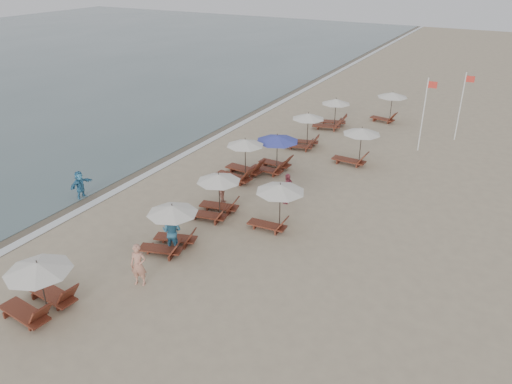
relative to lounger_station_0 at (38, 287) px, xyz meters
The scene contains 20 objects.
ground 8.03m from the lounger_station_0, 34.58° to the left, with size 160.00×160.00×0.00m, color tan.
wet_sand_band 15.72m from the lounger_station_0, 112.26° to the left, with size 3.20×140.00×0.01m, color #6B5E4C.
foam_line 15.28m from the lounger_station_0, 107.73° to the left, with size 0.50×140.00×0.02m, color white.
lounger_station_0 is the anchor object (origin of this frame).
lounger_station_1 5.64m from the lounger_station_0, 74.71° to the left, with size 2.47×2.22×2.15m.
lounger_station_2 9.00m from the lounger_station_0, 80.36° to the left, with size 2.49×2.12×2.23m.
lounger_station_3 13.29m from the lounger_station_0, 88.71° to the left, with size 2.68×2.15×2.35m.
lounger_station_4 15.14m from the lounger_station_0, 84.44° to the left, with size 2.65×2.45×2.22m.
lounger_station_5 19.52m from the lounger_station_0, 85.70° to the left, with size 2.38×2.11×2.32m.
lounger_station_6 24.24m from the lounger_station_0, 86.47° to the left, with size 2.57×2.47×2.15m.
inland_station_0 10.20m from the lounger_station_0, 63.37° to the left, with size 2.56×2.24×2.22m.
inland_station_1 19.10m from the lounger_station_0, 74.08° to the left, with size 2.71×2.24×2.22m.
inland_station_2 27.96m from the lounger_station_0, 80.36° to the left, with size 2.59×2.24×2.22m.
beachgoer_near 3.51m from the lounger_station_0, 55.85° to the left, with size 0.63×0.41×1.72m, color tan.
beachgoer_mid_a 5.67m from the lounger_station_0, 73.87° to the left, with size 0.88×0.68×1.81m, color teal.
beachgoer_mid_b 10.30m from the lounger_station_0, 83.86° to the left, with size 1.05×0.60×1.62m, color #8C5647.
beachgoer_far_a 12.41m from the lounger_station_0, 71.51° to the left, with size 0.94×0.39×1.61m, color #AA4454.
waterline_walker 9.08m from the lounger_station_0, 128.07° to the left, with size 1.39×0.44×1.49m, color teal.
flag_pole_near 24.01m from the lounger_station_0, 70.22° to the left, with size 0.60×0.08×4.66m.
flag_pole_far 27.64m from the lounger_station_0, 69.11° to the left, with size 0.60×0.08×4.55m.
Camera 1 is at (6.71, -13.02, 11.35)m, focal length 34.60 mm.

